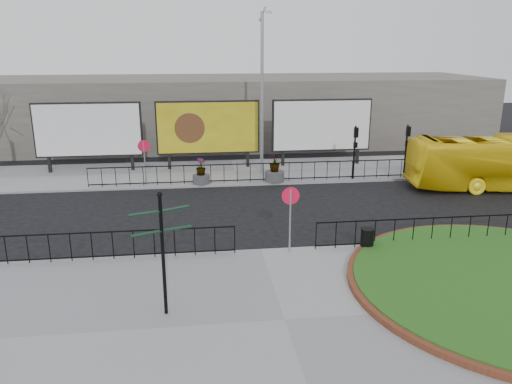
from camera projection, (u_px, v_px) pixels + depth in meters
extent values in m
plane|color=black|center=(261.00, 252.00, 18.56)|extent=(90.00, 90.00, 0.00)
cube|color=gray|center=(285.00, 322.00, 13.79)|extent=(30.00, 10.00, 0.12)
cube|color=gray|center=(235.00, 172.00, 29.96)|extent=(44.00, 6.00, 0.12)
cylinder|color=gray|center=(145.00, 164.00, 26.54)|extent=(0.07, 0.07, 2.40)
cylinder|color=red|center=(144.00, 146.00, 26.27)|extent=(0.64, 0.03, 0.64)
cylinder|color=white|center=(144.00, 146.00, 26.29)|extent=(0.50, 0.03, 0.50)
cylinder|color=gray|center=(290.00, 221.00, 17.92)|extent=(0.07, 0.07, 2.40)
cylinder|color=red|center=(291.00, 196.00, 17.65)|extent=(0.64, 0.03, 0.64)
cylinder|color=white|center=(291.00, 196.00, 17.67)|extent=(0.50, 0.03, 0.50)
cube|color=black|center=(50.00, 164.00, 29.48)|extent=(0.18, 0.18, 1.00)
cube|color=black|center=(132.00, 162.00, 30.04)|extent=(0.18, 0.18, 1.00)
cube|color=black|center=(88.00, 130.00, 29.19)|extent=(6.20, 0.25, 3.20)
cube|color=white|center=(88.00, 130.00, 29.04)|extent=(6.00, 0.06, 3.00)
cube|color=black|center=(169.00, 161.00, 30.30)|extent=(0.18, 0.18, 1.00)
cube|color=black|center=(248.00, 159.00, 30.86)|extent=(0.18, 0.18, 1.00)
cube|color=black|center=(208.00, 127.00, 30.01)|extent=(6.20, 0.25, 3.20)
cube|color=gold|center=(208.00, 128.00, 29.86)|extent=(6.00, 0.06, 3.00)
cube|color=black|center=(283.00, 158.00, 31.12)|extent=(0.18, 0.18, 1.00)
cube|color=black|center=(357.00, 156.00, 31.68)|extent=(0.18, 0.18, 1.00)
cube|color=black|center=(322.00, 125.00, 30.83)|extent=(6.20, 0.25, 3.20)
cube|color=white|center=(322.00, 126.00, 30.68)|extent=(6.00, 0.06, 3.00)
cylinder|color=gray|center=(262.00, 96.00, 27.89)|extent=(0.18, 0.18, 9.00)
cylinder|color=gray|center=(262.00, 14.00, 26.65)|extent=(0.43, 0.10, 0.77)
cube|color=gray|center=(269.00, 12.00, 26.66)|extent=(0.35, 0.15, 0.12)
cylinder|color=black|center=(354.00, 153.00, 27.80)|extent=(0.10, 0.10, 3.00)
cube|color=black|center=(356.00, 133.00, 27.36)|extent=(0.22, 0.18, 0.55)
cube|color=black|center=(355.00, 145.00, 27.56)|extent=(0.20, 0.16, 0.30)
cylinder|color=black|center=(406.00, 151.00, 28.16)|extent=(0.10, 0.10, 3.00)
cube|color=black|center=(408.00, 131.00, 27.71)|extent=(0.22, 0.18, 0.55)
cube|color=black|center=(407.00, 144.00, 27.91)|extent=(0.20, 0.16, 0.30)
cube|color=slate|center=(224.00, 110.00, 38.78)|extent=(40.00, 10.00, 5.00)
cylinder|color=black|center=(163.00, 257.00, 13.62)|extent=(0.10, 0.10, 3.46)
sphere|color=black|center=(159.00, 194.00, 13.11)|extent=(0.15, 0.15, 0.15)
cube|color=black|center=(144.00, 213.00, 13.07)|extent=(0.82, 0.39, 0.03)
cube|color=black|center=(175.00, 208.00, 13.47)|extent=(0.79, 0.49, 0.03)
cube|color=black|center=(146.00, 234.00, 13.19)|extent=(0.80, 0.46, 0.03)
cube|color=black|center=(177.00, 228.00, 13.57)|extent=(0.82, 0.39, 0.03)
cylinder|color=black|center=(367.00, 240.00, 18.29)|extent=(0.48, 0.48, 0.80)
cylinder|color=black|center=(368.00, 229.00, 18.17)|extent=(0.51, 0.51, 0.05)
imported|color=yellow|center=(507.00, 163.00, 26.28)|extent=(10.44, 3.46, 2.85)
cylinder|color=#4C4C4F|center=(201.00, 179.00, 27.16)|extent=(0.93, 0.93, 0.49)
imported|color=#1E4E14|center=(201.00, 167.00, 26.96)|extent=(0.74, 0.74, 0.93)
cylinder|color=#4C4C4F|center=(274.00, 176.00, 27.63)|extent=(1.07, 1.07, 0.56)
imported|color=#1E4E14|center=(275.00, 162.00, 27.40)|extent=(0.80, 0.80, 1.05)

